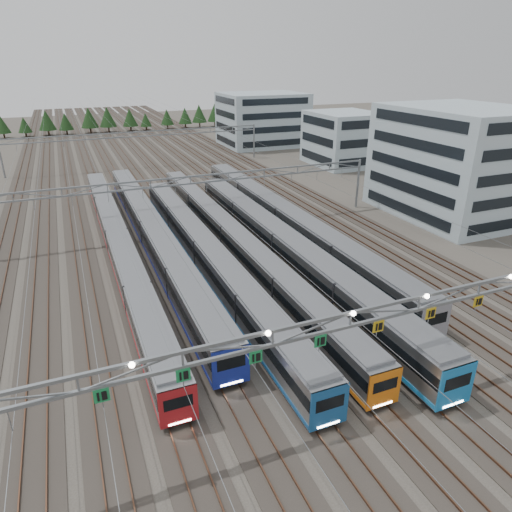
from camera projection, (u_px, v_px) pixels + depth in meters
name	position (u px, v px, depth m)	size (l,w,h in m)	color
ground	(342.00, 407.00, 32.69)	(400.00, 400.00, 0.00)	#47423A
track_bed	(131.00, 149.00, 116.77)	(54.00, 260.00, 5.42)	#2D2823
train_a	(118.00, 241.00, 56.80)	(2.67, 63.86, 3.47)	black
train_b	(153.00, 233.00, 58.96)	(2.97, 60.72, 3.87)	black
train_c	(206.00, 253.00, 53.00)	(2.86, 55.52, 3.72)	black
train_d	(231.00, 237.00, 58.01)	(2.71, 63.12, 3.53)	black
train_e	(284.00, 247.00, 54.32)	(3.10, 54.77, 4.05)	black
train_f	(285.00, 220.00, 63.44)	(3.09, 58.66, 4.03)	black
gantry_near	(351.00, 323.00, 29.74)	(56.36, 0.61, 8.08)	gray
gantry_mid	(191.00, 186.00, 64.01)	(56.36, 0.36, 8.00)	gray
gantry_far	(138.00, 138.00, 102.11)	(56.36, 0.36, 8.00)	gray
depot_bldg_south	(458.00, 162.00, 70.13)	(18.00, 22.00, 16.41)	#A8BFC9
depot_bldg_mid	(344.00, 139.00, 104.94)	(14.00, 16.00, 11.75)	#A8BFC9
depot_bldg_north	(262.00, 119.00, 127.84)	(22.00, 18.00, 14.10)	#A8BFC9
treeline	(118.00, 119.00, 151.89)	(100.10, 5.60, 7.02)	#332114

